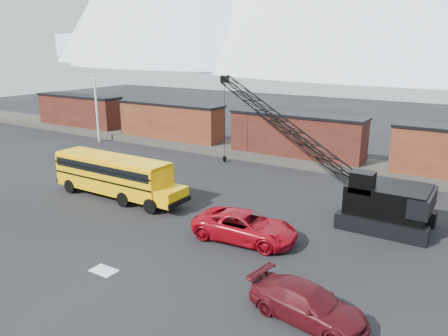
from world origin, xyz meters
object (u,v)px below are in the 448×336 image
(school_bus, at_px, (116,175))
(maroon_suv, at_px, (308,304))
(red_pickup, at_px, (245,226))
(crawler_crane, at_px, (283,124))

(school_bus, relative_size, maroon_suv, 2.21)
(red_pickup, height_order, maroon_suv, red_pickup)
(school_bus, distance_m, red_pickup, 12.25)
(maroon_suv, xyz_separation_m, crawler_crane, (-8.84, 16.19, 4.47))
(crawler_crane, bearing_deg, red_pickup, -75.96)
(school_bus, xyz_separation_m, red_pickup, (12.13, -1.39, -0.92))
(school_bus, height_order, maroon_suv, school_bus)
(red_pickup, height_order, crawler_crane, crawler_crane)
(crawler_crane, bearing_deg, maroon_suv, -61.37)
(school_bus, height_order, red_pickup, school_bus)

